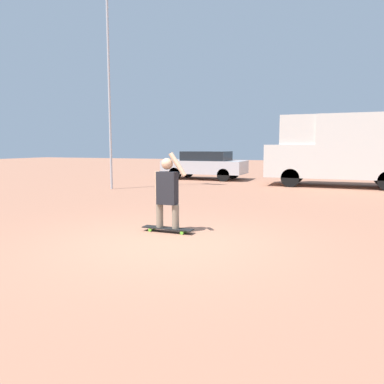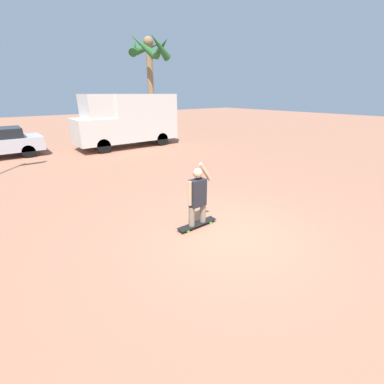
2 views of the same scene
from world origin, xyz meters
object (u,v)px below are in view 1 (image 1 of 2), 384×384
flagpole (111,68)px  parked_car_silver (205,164)px  skateboard (168,229)px  person_skateboarder (167,190)px  camper_van (342,148)px

flagpole → parked_car_silver: bearing=71.6°
skateboard → person_skateboarder: (-0.00, 0.00, 0.77)m
skateboard → flagpole: 9.17m
skateboard → parked_car_silver: (-3.37, 11.58, 0.69)m
parked_car_silver → flagpole: (-1.85, -5.59, 3.88)m
camper_van → flagpole: flagpole is taller
camper_van → parked_car_silver: bearing=168.9°
skateboard → parked_car_silver: parked_car_silver is taller
person_skateboarder → camper_van: 10.80m
skateboard → person_skateboarder: size_ratio=0.71×
person_skateboarder → parked_car_silver: bearing=106.2°
skateboard → camper_van: 10.88m
skateboard → camper_van: (3.15, 10.30, 1.53)m
person_skateboarder → camper_van: (3.15, 10.30, 0.76)m
skateboard → parked_car_silver: bearing=106.2°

